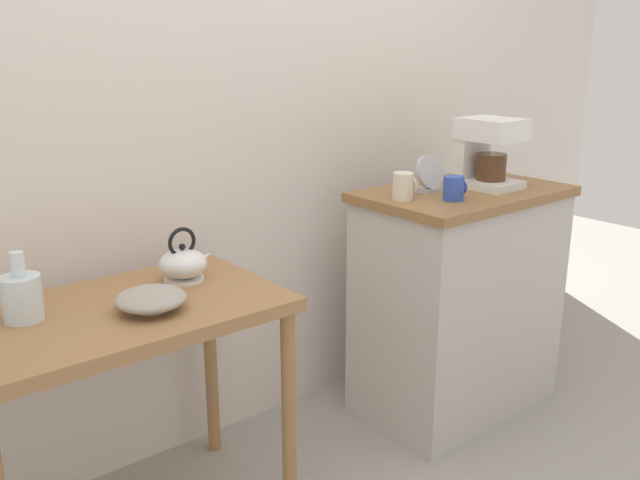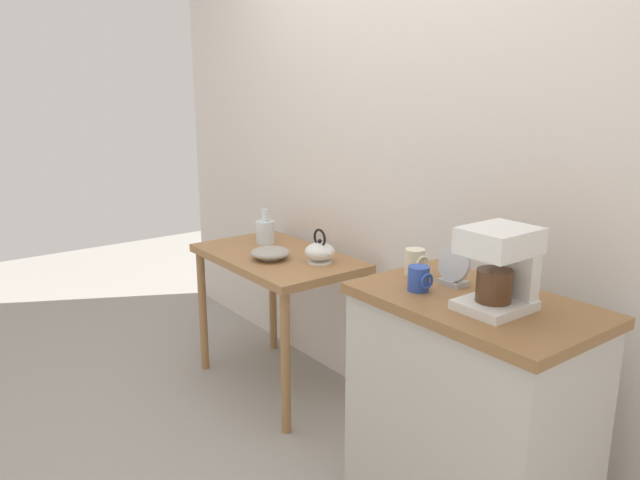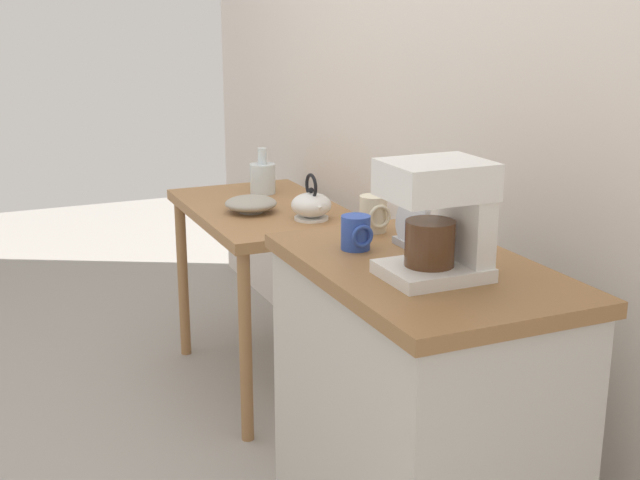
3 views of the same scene
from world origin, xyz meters
The scene contains 11 objects.
ground_plane centered at (0.00, 0.00, 0.00)m, with size 8.00×8.00×0.00m, color gray.
back_wall centered at (0.10, 0.43, 1.40)m, with size 4.40×0.10×2.80m, color silver.
wooden_table centered at (-0.55, 0.05, 0.63)m, with size 0.90×0.54×0.73m.
kitchen_counter centered at (0.78, -0.05, 0.45)m, with size 0.79×0.49×0.89m.
bowl_stoneware centered at (-0.49, -0.03, 0.76)m, with size 0.19×0.19×0.06m.
teakettle centered at (-0.30, 0.13, 0.78)m, with size 0.18×0.14×0.17m.
glass_carafe_vase centered at (-0.78, 0.12, 0.79)m, with size 0.10×0.10×0.19m.
coffee_maker centered at (0.88, -0.06, 1.04)m, with size 0.18×0.22×0.26m.
mug_blue centered at (0.61, -0.14, 0.94)m, with size 0.08×0.07×0.08m.
mug_small_cream centered at (0.48, -0.02, 0.94)m, with size 0.08×0.07×0.10m.
table_clock centered at (0.64, 0.00, 0.95)m, with size 0.13×0.06×0.14m.
Camera 1 is at (-1.24, -1.68, 1.44)m, focal length 38.82 mm.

